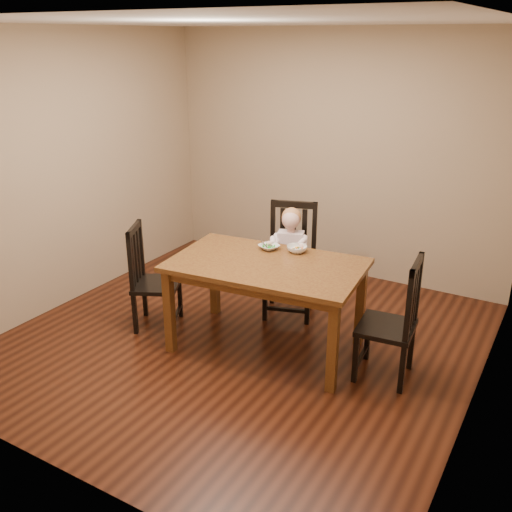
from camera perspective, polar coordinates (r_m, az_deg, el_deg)
The scene contains 9 objects.
room at distance 4.75m, azimuth -1.63°, elevation 5.89°, with size 4.01×4.01×2.71m.
dining_table at distance 4.85m, azimuth 1.05°, elevation -1.71°, with size 1.71×1.13×0.81m.
chair_child at distance 5.60m, azimuth 3.49°, elevation -0.58°, with size 0.60×0.58×1.11m.
chair_left at distance 5.42m, azimuth -10.46°, elevation -2.27°, with size 0.56×0.57×1.00m.
chair_right at distance 4.64m, azimuth 13.59°, elevation -6.44°, with size 0.47×0.49×1.04m.
toddler at distance 5.49m, azimuth 3.43°, elevation 0.56°, with size 0.32×0.40×0.56m, color white, non-canonical shape.
bowl_peas at distance 5.12m, azimuth 1.30°, elevation 0.91°, with size 0.17×0.17×0.04m, color silver.
bowl_veg at distance 5.06m, azimuth 4.12°, elevation 0.71°, with size 0.18×0.18×0.06m, color silver.
fork at distance 5.10m, azimuth 0.80°, elevation 1.14°, with size 0.11×0.07×0.05m.
Camera 1 is at (2.43, -3.88, 2.61)m, focal length 40.00 mm.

